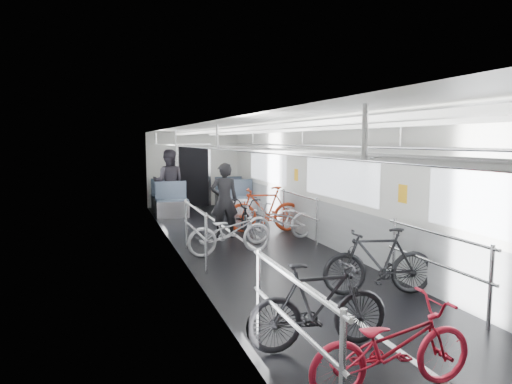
% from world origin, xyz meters
% --- Properties ---
extents(car_shell, '(3.02, 14.01, 2.41)m').
position_xyz_m(car_shell, '(0.00, 1.78, 1.13)').
color(car_shell, black).
rests_on(car_shell, ground).
extents(bike_left_near, '(1.57, 0.58, 0.81)m').
position_xyz_m(bike_left_near, '(-0.53, -4.63, 0.41)').
color(bike_left_near, red).
rests_on(bike_left_near, floor).
extents(bike_left_mid, '(1.57, 0.56, 0.92)m').
position_xyz_m(bike_left_mid, '(-0.76, -3.69, 0.46)').
color(bike_left_mid, black).
rests_on(bike_left_mid, floor).
extents(bike_left_far, '(1.69, 0.70, 0.87)m').
position_xyz_m(bike_left_far, '(-0.58, 0.42, 0.43)').
color(bike_left_far, '#B7B6BB').
rests_on(bike_left_far, floor).
extents(bike_right_near, '(1.64, 0.82, 0.95)m').
position_xyz_m(bike_right_near, '(0.78, -2.45, 0.47)').
color(bike_right_near, black).
rests_on(bike_right_near, floor).
extents(bike_right_mid, '(1.79, 0.94, 0.89)m').
position_xyz_m(bike_right_mid, '(0.76, 1.18, 0.45)').
color(bike_right_mid, '#BBBAC0').
rests_on(bike_right_mid, floor).
extents(bike_right_far, '(1.86, 0.87, 1.08)m').
position_xyz_m(bike_right_far, '(0.78, 2.23, 0.54)').
color(bike_right_far, '#AF3215').
rests_on(bike_right_far, floor).
extents(bike_aisle, '(1.08, 1.85, 0.92)m').
position_xyz_m(bike_aisle, '(0.18, 1.82, 0.46)').
color(bike_aisle, black).
rests_on(bike_aisle, floor).
extents(person_standing, '(0.66, 0.48, 1.66)m').
position_xyz_m(person_standing, '(-0.29, 1.92, 0.83)').
color(person_standing, black).
rests_on(person_standing, floor).
extents(person_seated, '(1.06, 0.91, 1.90)m').
position_xyz_m(person_seated, '(-1.01, 5.55, 0.95)').
color(person_seated, '#29252C').
rests_on(person_seated, floor).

